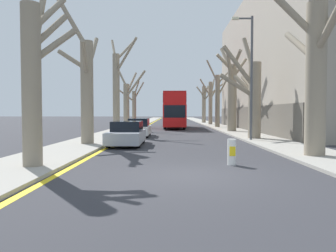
{
  "coord_description": "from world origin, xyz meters",
  "views": [
    {
      "loc": [
        -0.56,
        -9.81,
        1.9
      ],
      "look_at": [
        -0.92,
        24.65,
        0.49
      ],
      "focal_mm": 35.0,
      "sensor_mm": 36.0,
      "label": 1
    }
  ],
  "objects_px": {
    "street_tree_left_3": "(127,101)",
    "street_tree_left_1": "(86,85)",
    "street_tree_right_1": "(252,95)",
    "street_tree_left_2": "(117,88)",
    "street_tree_right_3": "(218,97)",
    "street_tree_right_4": "(211,100)",
    "lamp_post": "(250,72)",
    "street_tree_right_5": "(204,103)",
    "parked_car_1": "(139,128)",
    "street_tree_left_4": "(134,106)",
    "traffic_bollard": "(232,152)",
    "street_tree_right_2": "(232,91)",
    "parked_car_0": "(127,134)",
    "street_tree_left_0": "(34,75)",
    "double_decker_bus": "(174,109)",
    "street_tree_right_0": "(315,70)"
  },
  "relations": [
    {
      "from": "street_tree_left_3",
      "to": "street_tree_left_1",
      "type": "bearing_deg",
      "value": -90.7
    },
    {
      "from": "street_tree_left_1",
      "to": "parked_car_1",
      "type": "relative_size",
      "value": 1.92
    },
    {
      "from": "street_tree_right_4",
      "to": "double_decker_bus",
      "type": "relative_size",
      "value": 0.63
    },
    {
      "from": "street_tree_right_4",
      "to": "lamp_post",
      "type": "bearing_deg",
      "value": -91.75
    },
    {
      "from": "street_tree_right_3",
      "to": "street_tree_right_5",
      "type": "height_order",
      "value": "street_tree_right_3"
    },
    {
      "from": "street_tree_right_1",
      "to": "parked_car_0",
      "type": "xyz_separation_m",
      "value": [
        -8.23,
        -4.07,
        -2.5
      ]
    },
    {
      "from": "street_tree_left_1",
      "to": "street_tree_right_1",
      "type": "relative_size",
      "value": 1.17
    },
    {
      "from": "parked_car_0",
      "to": "traffic_bollard",
      "type": "relative_size",
      "value": 4.84
    },
    {
      "from": "street_tree_right_2",
      "to": "street_tree_left_1",
      "type": "bearing_deg",
      "value": -129.68
    },
    {
      "from": "street_tree_left_3",
      "to": "street_tree_right_4",
      "type": "distance_m",
      "value": 18.8
    },
    {
      "from": "lamp_post",
      "to": "traffic_bollard",
      "type": "bearing_deg",
      "value": -106.93
    },
    {
      "from": "street_tree_right_1",
      "to": "street_tree_right_3",
      "type": "xyz_separation_m",
      "value": [
        0.19,
        17.99,
        0.62
      ]
    },
    {
      "from": "street_tree_left_1",
      "to": "traffic_bollard",
      "type": "distance_m",
      "value": 10.41
    },
    {
      "from": "street_tree_left_0",
      "to": "street_tree_right_3",
      "type": "bearing_deg",
      "value": 70.84
    },
    {
      "from": "lamp_post",
      "to": "street_tree_right_0",
      "type": "bearing_deg",
      "value": -83.97
    },
    {
      "from": "street_tree_left_3",
      "to": "street_tree_right_2",
      "type": "relative_size",
      "value": 0.85
    },
    {
      "from": "street_tree_right_2",
      "to": "parked_car_0",
      "type": "relative_size",
      "value": 1.86
    },
    {
      "from": "street_tree_left_2",
      "to": "street_tree_right_5",
      "type": "relative_size",
      "value": 1.28
    },
    {
      "from": "parked_car_0",
      "to": "street_tree_right_1",
      "type": "bearing_deg",
      "value": 26.31
    },
    {
      "from": "street_tree_right_3",
      "to": "street_tree_right_4",
      "type": "bearing_deg",
      "value": 88.78
    },
    {
      "from": "street_tree_left_0",
      "to": "parked_car_1",
      "type": "bearing_deg",
      "value": 82.36
    },
    {
      "from": "street_tree_left_2",
      "to": "street_tree_right_5",
      "type": "distance_m",
      "value": 32.88
    },
    {
      "from": "street_tree_left_0",
      "to": "street_tree_right_4",
      "type": "distance_m",
      "value": 40.57
    },
    {
      "from": "street_tree_right_1",
      "to": "street_tree_right_2",
      "type": "distance_m",
      "value": 8.78
    },
    {
      "from": "street_tree_left_3",
      "to": "street_tree_right_3",
      "type": "distance_m",
      "value": 12.31
    },
    {
      "from": "street_tree_left_1",
      "to": "street_tree_right_2",
      "type": "height_order",
      "value": "street_tree_left_1"
    },
    {
      "from": "street_tree_left_3",
      "to": "double_decker_bus",
      "type": "bearing_deg",
      "value": 47.03
    },
    {
      "from": "street_tree_right_1",
      "to": "street_tree_right_4",
      "type": "bearing_deg",
      "value": 89.18
    },
    {
      "from": "street_tree_right_4",
      "to": "street_tree_right_5",
      "type": "height_order",
      "value": "street_tree_right_4"
    },
    {
      "from": "street_tree_right_3",
      "to": "street_tree_right_1",
      "type": "bearing_deg",
      "value": -90.61
    },
    {
      "from": "street_tree_left_2",
      "to": "traffic_bollard",
      "type": "height_order",
      "value": "street_tree_left_2"
    },
    {
      "from": "street_tree_left_3",
      "to": "lamp_post",
      "type": "height_order",
      "value": "lamp_post"
    },
    {
      "from": "street_tree_right_5",
      "to": "parked_car_1",
      "type": "height_order",
      "value": "street_tree_right_5"
    },
    {
      "from": "parked_car_1",
      "to": "traffic_bollard",
      "type": "bearing_deg",
      "value": -71.37
    },
    {
      "from": "street_tree_left_0",
      "to": "parked_car_0",
      "type": "distance_m",
      "value": 8.6
    },
    {
      "from": "street_tree_right_3",
      "to": "parked_car_0",
      "type": "xyz_separation_m",
      "value": [
        -8.43,
        -22.06,
        -3.12
      ]
    },
    {
      "from": "street_tree_right_2",
      "to": "street_tree_left_3",
      "type": "bearing_deg",
      "value": 164.35
    },
    {
      "from": "street_tree_right_1",
      "to": "street_tree_left_2",
      "type": "bearing_deg",
      "value": 156.85
    },
    {
      "from": "parked_car_1",
      "to": "lamp_post",
      "type": "distance_m",
      "value": 9.73
    },
    {
      "from": "street_tree_right_2",
      "to": "parked_car_1",
      "type": "relative_size",
      "value": 1.9
    },
    {
      "from": "parked_car_0",
      "to": "street_tree_left_3",
      "type": "bearing_deg",
      "value": 97.69
    },
    {
      "from": "street_tree_left_4",
      "to": "traffic_bollard",
      "type": "relative_size",
      "value": 6.29
    },
    {
      "from": "street_tree_right_0",
      "to": "street_tree_right_3",
      "type": "relative_size",
      "value": 0.87
    },
    {
      "from": "double_decker_bus",
      "to": "lamp_post",
      "type": "distance_m",
      "value": 19.33
    },
    {
      "from": "double_decker_bus",
      "to": "traffic_bollard",
      "type": "relative_size",
      "value": 12.11
    },
    {
      "from": "street_tree_left_1",
      "to": "street_tree_left_4",
      "type": "height_order",
      "value": "street_tree_left_1"
    },
    {
      "from": "street_tree_right_1",
      "to": "street_tree_left_1",
      "type": "bearing_deg",
      "value": -158.13
    },
    {
      "from": "street_tree_left_2",
      "to": "street_tree_right_1",
      "type": "height_order",
      "value": "street_tree_left_2"
    },
    {
      "from": "street_tree_right_1",
      "to": "street_tree_right_2",
      "type": "height_order",
      "value": "street_tree_right_2"
    },
    {
      "from": "street_tree_left_4",
      "to": "street_tree_right_5",
      "type": "relative_size",
      "value": 0.9
    }
  ]
}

